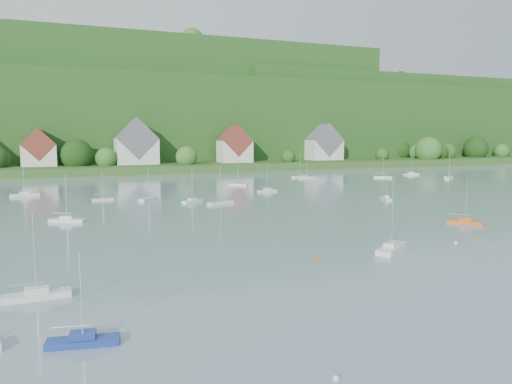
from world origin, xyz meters
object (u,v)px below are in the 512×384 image
Objects in this scene: near_sailboat_1 at (83,340)px; near_sailboat_6 at (37,294)px; near_sailboat_3 at (391,247)px; near_sailboat_5 at (465,221)px.

near_sailboat_6 is at bearing 116.54° from near_sailboat_1.
near_sailboat_3 is 25.44m from near_sailboat_5.
near_sailboat_1 is 65.14m from near_sailboat_5.
near_sailboat_1 is at bearing 165.70° from near_sailboat_3.
near_sailboat_3 is (36.91, 14.70, 0.08)m from near_sailboat_1.
near_sailboat_3 is 1.24× the size of near_sailboat_5.
near_sailboat_6 is (-3.35, 11.61, 0.03)m from near_sailboat_1.
near_sailboat_5 is at bearing -10.38° from near_sailboat_3.
near_sailboat_3 reaches higher than near_sailboat_6.
near_sailboat_6 reaches higher than near_sailboat_5.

